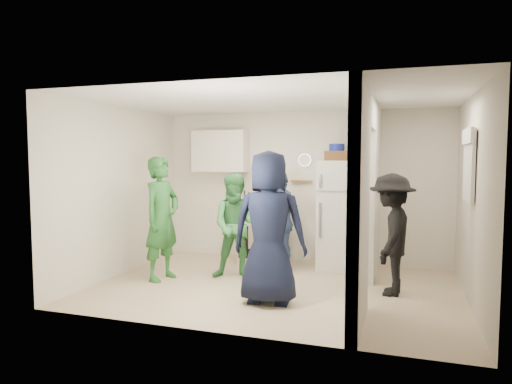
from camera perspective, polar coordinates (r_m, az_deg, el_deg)
floor at (r=6.27m, az=2.32°, el=-11.82°), size 4.80×4.80×0.00m
wall_back at (r=7.69m, az=5.77°, el=0.65°), size 4.80×0.00×4.80m
wall_front at (r=4.44m, az=-3.58°, el=-2.13°), size 4.80×0.00×4.80m
wall_left at (r=7.07m, az=-16.72°, el=0.15°), size 0.00×3.40×3.40m
wall_right at (r=5.87m, az=25.53°, el=-0.94°), size 0.00×3.40×3.40m
ceiling at (r=6.07m, az=2.39°, el=11.48°), size 4.80×4.80×0.00m
partition_pier_back at (r=6.93m, az=14.45°, el=0.11°), size 0.12×1.20×2.50m
partition_pier_front at (r=4.74m, az=12.79°, el=-1.80°), size 0.12×1.20×2.50m
partition_header at (r=5.84m, az=13.97°, el=9.65°), size 0.12×1.00×0.40m
stove at (r=7.61m, az=0.89°, el=-5.51°), size 0.74×0.62×0.88m
upper_cabinet at (r=7.92m, az=-4.47°, el=5.11°), size 0.95×0.34×0.70m
fridge at (r=7.25m, az=10.68°, el=-2.83°), size 0.70×0.68×1.70m
wicker_basket at (r=7.26m, az=10.05°, el=4.49°), size 0.35×0.25×0.15m
blue_bowl at (r=7.26m, az=10.06°, el=5.51°), size 0.24×0.24×0.11m
yellow_cup_stack_top at (r=7.07m, az=12.46°, el=4.86°), size 0.09×0.09×0.25m
wall_clock at (r=7.64m, az=6.13°, el=4.00°), size 0.22×0.02×0.22m
spice_shelf at (r=7.63m, az=5.70°, el=1.37°), size 0.35×0.08×0.03m
nook_window at (r=6.05m, az=25.23°, el=3.01°), size 0.03×0.70×0.80m
nook_window_frame at (r=6.04m, az=25.09°, el=3.01°), size 0.04×0.76×0.86m
nook_valance at (r=6.05m, az=24.96°, el=6.34°), size 0.04×0.82×0.18m
yellow_cup_stack_stove at (r=7.36m, az=-0.50°, el=-1.40°), size 0.09×0.09×0.25m
red_cup at (r=7.29m, az=2.09°, el=-1.98°), size 0.09×0.09×0.12m
person_green_left at (r=6.63m, az=-11.68°, el=-3.26°), size 0.54×0.71×1.76m
person_green_center at (r=6.59m, az=-2.39°, el=-4.28°), size 0.86×0.74×1.51m
person_denim at (r=7.01m, az=2.95°, el=-3.59°), size 0.96×0.83×1.55m
person_navy at (r=5.43m, az=1.63°, el=-4.47°), size 0.93×0.64×1.83m
person_nook at (r=6.06m, az=16.54°, el=-5.08°), size 0.65×1.04×1.55m
bottle_a at (r=7.72m, az=-0.89°, el=-1.04°), size 0.07×0.07×0.27m
bottle_b at (r=7.53m, az=-0.69°, el=-1.31°), size 0.07×0.07×0.24m
bottle_c at (r=7.68m, az=0.70°, el=-1.16°), size 0.07×0.07×0.25m
bottle_d at (r=7.47m, az=0.99°, el=-1.28°), size 0.08×0.08×0.26m
bottle_e at (r=7.67m, az=2.10°, el=-1.13°), size 0.07×0.07×0.26m
bottle_f at (r=7.51m, az=2.39°, el=-1.13°), size 0.08×0.08×0.29m
bottle_g at (r=7.58m, az=3.17°, el=-1.22°), size 0.06×0.06×0.26m
bottle_h at (r=7.51m, az=-1.43°, el=-1.02°), size 0.08×0.08×0.32m
bottle_i at (r=7.62m, az=1.36°, el=-1.15°), size 0.06×0.06×0.26m
bottle_j at (r=7.34m, az=2.94°, el=-1.29°), size 0.06×0.06×0.28m
bottle_k at (r=7.65m, az=-0.52°, el=-1.21°), size 0.07×0.07×0.24m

